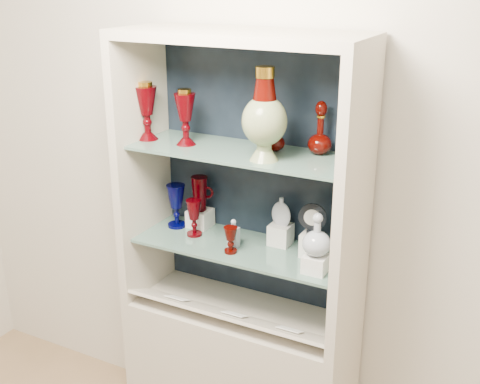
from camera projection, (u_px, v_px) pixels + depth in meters
The scene contains 30 objects.
wall_back at pixel (263, 155), 2.60m from camera, with size 3.50×0.02×2.80m, color beige.
cabinet_base at pixel (240, 380), 2.77m from camera, with size 1.00×0.40×0.75m, color beige.
cabinet_back_panel at pixel (260, 173), 2.60m from camera, with size 0.98×0.02×1.15m, color black.
cabinet_side_left at pixel (144, 169), 2.65m from camera, with size 0.04×0.40×1.15m, color beige.
cabinet_side_right at pixel (354, 206), 2.24m from camera, with size 0.04×0.40×1.15m, color beige.
cabinet_top_cap at pixel (240, 36), 2.24m from camera, with size 1.00×0.40×0.04m, color beige.
shelf_lower at pixel (242, 247), 2.56m from camera, with size 0.92×0.34×0.01m, color slate.
shelf_upper at pixel (242, 152), 2.41m from camera, with size 0.92×0.34×0.01m, color slate.
label_ledge at pixel (228, 315), 2.54m from camera, with size 0.92×0.18×0.01m, color beige.
label_card_0 at pixel (178, 298), 2.64m from camera, with size 0.10×0.07×0.00m, color white.
label_card_1 at pixel (235, 314), 2.52m from camera, with size 0.10×0.07×0.00m, color white.
label_card_2 at pixel (290, 329), 2.41m from camera, with size 0.10×0.07×0.00m, color white.
pedestal_lamp_left at pixel (147, 111), 2.54m from camera, with size 0.09×0.09×0.25m, color #430004, non-canonical shape.
pedestal_lamp_right at pixel (185, 117), 2.46m from camera, with size 0.09×0.09×0.23m, color #430004, non-canonical shape.
enamel_urn at pixel (265, 114), 2.23m from camera, with size 0.17×0.17×0.35m, color #10461B, non-canonical shape.
ruby_decanter_a at pixel (275, 127), 2.37m from camera, with size 0.08×0.08×0.20m, color #3F0601, non-canonical shape.
ruby_decanter_b at pixel (320, 126), 2.33m from camera, with size 0.10×0.10×0.22m, color #3F0601, non-canonical shape.
lidded_bowl at pixel (351, 153), 2.24m from camera, with size 0.07×0.07×0.08m, color #3F0601, non-canonical shape.
cobalt_goblet at pixel (176, 206), 2.72m from camera, with size 0.08×0.08×0.20m, color #01013E, non-canonical shape.
ruby_goblet_tall at pixel (194, 218), 2.63m from camera, with size 0.07×0.07×0.17m, color #430004, non-canonical shape.
ruby_goblet_small at pixel (231, 240), 2.48m from camera, with size 0.06×0.06×0.11m, color #3F0601, non-canonical shape.
riser_ruby_pitcher at pixel (200, 218), 2.74m from camera, with size 0.10×0.10×0.08m, color silver.
ruby_pitcher at pixel (200, 194), 2.70m from camera, with size 0.12×0.07×0.16m, color #430004, non-canonical shape.
clear_square_bottle at pixel (234, 233), 2.52m from camera, with size 0.04×0.04×0.13m, color #98A3B2, non-canonical shape.
riser_flat_flask at pixel (281, 234), 2.56m from camera, with size 0.09×0.09×0.09m, color silver.
flat_flask at pixel (281, 211), 2.52m from camera, with size 0.09×0.04×0.13m, color #B4BBCB, non-canonical shape.
riser_clear_round_decanter at pixel (316, 264), 2.32m from camera, with size 0.09×0.09×0.07m, color silver.
clear_round_decanter at pixel (317, 236), 2.28m from camera, with size 0.11×0.11×0.17m, color #98A3B2, non-canonical shape.
riser_cameo_medallion at pixel (311, 245), 2.45m from camera, with size 0.08×0.08×0.10m, color silver.
cameo_medallion at pixel (312, 218), 2.41m from camera, with size 0.11×0.04×0.13m, color black, non-canonical shape.
Camera 1 is at (1.06, -0.51, 2.14)m, focal length 45.00 mm.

